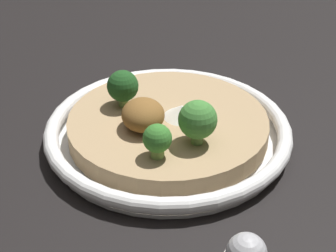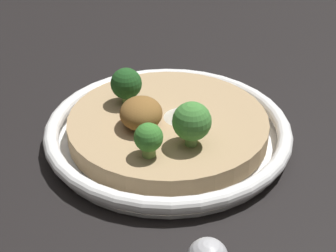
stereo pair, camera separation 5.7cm
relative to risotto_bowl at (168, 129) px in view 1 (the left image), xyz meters
The scene contains 7 objects.
ground_plane 0.02m from the risotto_bowl, ahead, with size 6.00×6.00×0.00m, color black.
risotto_bowl is the anchor object (origin of this frame).
cheese_sprinkle 0.03m from the risotto_bowl, 82.46° to the left, with size 0.04×0.04×0.01m.
crispy_onion_garnish 0.05m from the risotto_bowl, 60.51° to the right, with size 0.05×0.05×0.03m.
broccoli_front_right 0.08m from the risotto_bowl, 16.16° to the right, with size 0.03×0.03×0.04m.
broccoli_front 0.07m from the risotto_bowl, 125.68° to the right, with size 0.04×0.04×0.04m.
broccoli_right 0.07m from the risotto_bowl, 23.35° to the left, with size 0.04×0.04×0.05m.
Camera 1 is at (0.47, -0.07, 0.33)m, focal length 55.00 mm.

